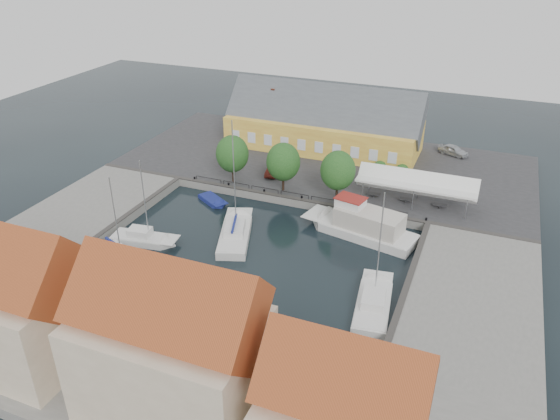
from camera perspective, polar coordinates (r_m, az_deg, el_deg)
name	(u,v)px	position (r m, az deg, el deg)	size (l,w,h in m)	color
ground	(259,246)	(59.04, -2.20, -3.80)	(140.00, 140.00, 0.00)	black
north_quay	(325,165)	(78.02, 4.72, 4.74)	(56.00, 26.00, 1.00)	#2D2D30
west_quay	(82,214)	(68.44, -19.99, -0.41)	(12.00, 24.00, 1.00)	slate
east_quay	(470,300)	(53.26, 19.28, -8.85)	(12.00, 24.00, 1.00)	slate
south_bank	(147,375)	(44.45, -13.78, -16.38)	(56.00, 14.00, 1.00)	slate
quay_edge_fittings	(276,218)	(62.27, -0.41, -0.86)	(56.00, 24.72, 0.40)	#383533
warehouse	(320,125)	(82.13, 4.24, 8.89)	(28.56, 14.00, 9.55)	gold
tent_canopy	(417,183)	(66.46, 14.10, 2.72)	(14.00, 4.00, 2.83)	white
quay_trees	(283,162)	(67.36, 0.34, 5.05)	(18.20, 4.20, 6.30)	black
car_silver	(453,150)	(83.42, 17.67, 5.98)	(1.78, 4.42, 1.51)	#B7BBC0
car_red	(274,169)	(73.29, -0.67, 4.29)	(1.47, 4.22, 1.39)	#591A14
center_sailboat	(235,235)	(60.57, -4.68, -2.60)	(6.25, 10.49, 13.82)	silver
trawler	(363,227)	(61.20, 8.69, -1.80)	(13.60, 6.57, 5.00)	silver
east_boat_c	(373,305)	(50.86, 9.71, -9.73)	(4.09, 9.55, 11.74)	silver
west_boat_c	(143,240)	(61.45, -14.09, -3.06)	(7.76, 3.46, 10.29)	silver
west_boat_d	(118,259)	(58.84, -16.54, -4.88)	(7.83, 4.94, 10.32)	silver
launch_sw	(90,273)	(57.75, -19.28, -6.24)	(5.21, 3.30, 0.98)	silver
launch_nw	(213,201)	(68.71, -7.04, 0.91)	(4.76, 3.87, 0.88)	navy
townhouses	(142,346)	(38.69, -14.18, -13.65)	(36.30, 8.50, 12.00)	beige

